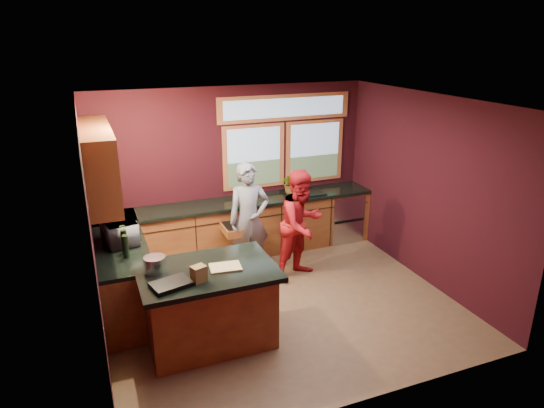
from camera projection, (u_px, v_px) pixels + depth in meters
floor at (280, 303)px, 6.56m from camera, size 4.50×4.50×0.00m
room_shell at (227, 174)px, 6.03m from camera, size 4.52×4.02×2.71m
back_counter at (252, 226)px, 7.96m from camera, size 4.50×0.64×0.93m
left_counter at (121, 270)px, 6.47m from camera, size 0.64×2.30×0.93m
island at (209, 305)px, 5.61m from camera, size 1.55×1.05×0.95m
person_grey at (249, 220)px, 7.15m from camera, size 0.64×0.44×1.71m
person_red at (301, 224)px, 7.06m from camera, size 0.97×0.87×1.64m
microwave at (120, 231)px, 6.14m from camera, size 0.47×0.61×0.30m
potted_plant at (291, 183)px, 8.04m from camera, size 0.32×0.28×0.35m
paper_towel at (305, 185)px, 8.09m from camera, size 0.12×0.12×0.28m
cutting_board at (225, 267)px, 5.48m from camera, size 0.38×0.29×0.02m
stock_pot at (155, 264)px, 5.37m from camera, size 0.24×0.24×0.18m
paper_bag at (199, 274)px, 5.16m from camera, size 0.18×0.16×0.18m
black_tray at (171, 284)px, 5.07m from camera, size 0.46×0.37×0.05m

